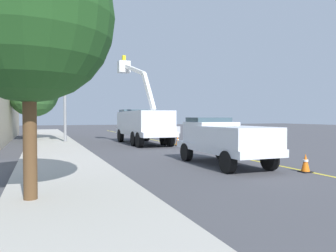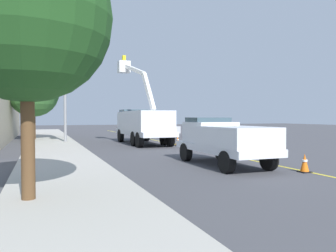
# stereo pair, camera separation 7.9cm
# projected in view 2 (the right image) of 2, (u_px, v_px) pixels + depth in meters

# --- Properties ---
(ground) EXTENTS (120.00, 120.00, 0.00)m
(ground) POSITION_uv_depth(u_px,v_px,m) (166.00, 142.00, 26.90)
(ground) COLOR #47474C
(sidewalk_far_side) EXTENTS (60.07, 5.17, 0.12)m
(sidewalk_far_side) POSITION_uv_depth(u_px,v_px,m) (53.00, 145.00, 23.80)
(sidewalk_far_side) COLOR #B2ADA3
(sidewalk_far_side) RESTS_ON ground
(lane_centre_stripe) EXTENTS (49.99, 1.47, 0.01)m
(lane_centre_stripe) POSITION_uv_depth(u_px,v_px,m) (166.00, 142.00, 26.90)
(lane_centre_stripe) COLOR yellow
(lane_centre_stripe) RESTS_ON ground
(utility_bucket_truck) EXTENTS (8.26, 3.00, 6.96)m
(utility_bucket_truck) POSITION_uv_depth(u_px,v_px,m) (142.00, 123.00, 25.61)
(utility_bucket_truck) COLOR white
(utility_bucket_truck) RESTS_ON ground
(service_pickup_truck) EXTENTS (5.65, 2.31, 2.06)m
(service_pickup_truck) POSITION_uv_depth(u_px,v_px,m) (224.00, 139.00, 14.26)
(service_pickup_truck) COLOR white
(service_pickup_truck) RESTS_ON ground
(passing_minivan) EXTENTS (4.85, 2.05, 1.69)m
(passing_minivan) POSITION_uv_depth(u_px,v_px,m) (163.00, 127.00, 34.55)
(passing_minivan) COLOR silver
(passing_minivan) RESTS_ON ground
(traffic_cone_leading) EXTENTS (0.40, 0.40, 0.71)m
(traffic_cone_leading) POSITION_uv_depth(u_px,v_px,m) (305.00, 163.00, 12.46)
(traffic_cone_leading) COLOR black
(traffic_cone_leading) RESTS_ON ground
(traffic_cone_mid_front) EXTENTS (0.40, 0.40, 0.69)m
(traffic_cone_mid_front) POSITION_uv_depth(u_px,v_px,m) (232.00, 150.00, 17.69)
(traffic_cone_mid_front) COLOR black
(traffic_cone_mid_front) RESTS_ON ground
(traffic_cone_mid_rear) EXTENTS (0.40, 0.40, 0.70)m
(traffic_cone_mid_rear) POSITION_uv_depth(u_px,v_px,m) (178.00, 141.00, 24.05)
(traffic_cone_mid_rear) COLOR black
(traffic_cone_mid_rear) RESTS_ON ground
(traffic_cone_trailing) EXTENTS (0.40, 0.40, 0.73)m
(traffic_cone_trailing) POSITION_uv_depth(u_px,v_px,m) (148.00, 136.00, 30.30)
(traffic_cone_trailing) COLOR black
(traffic_cone_trailing) RESTS_ON ground
(traffic_signal_mast) EXTENTS (5.53, 0.66, 8.96)m
(traffic_signal_mast) POSITION_uv_depth(u_px,v_px,m) (67.00, 59.00, 24.51)
(traffic_signal_mast) COLOR gray
(traffic_signal_mast) RESTS_ON ground
(street_tree_left) EXTENTS (4.06, 4.06, 6.49)m
(street_tree_left) POSITION_uv_depth(u_px,v_px,m) (26.00, 17.00, 7.82)
(street_tree_left) COLOR brown
(street_tree_left) RESTS_ON ground
(street_tree_right) EXTENTS (4.36, 4.36, 6.45)m
(street_tree_right) POSITION_uv_depth(u_px,v_px,m) (33.00, 92.00, 29.06)
(street_tree_right) COLOR brown
(street_tree_right) RESTS_ON ground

